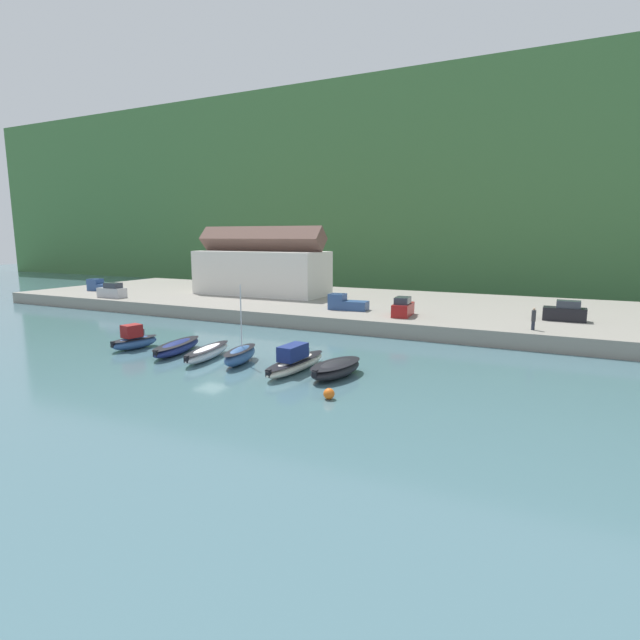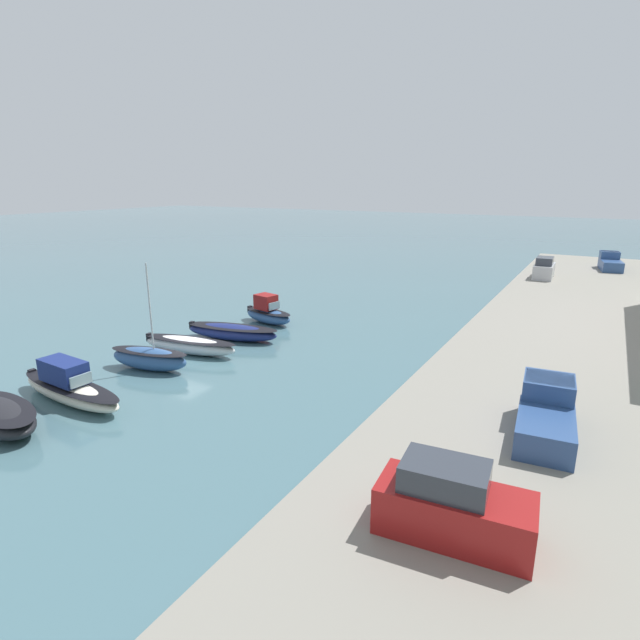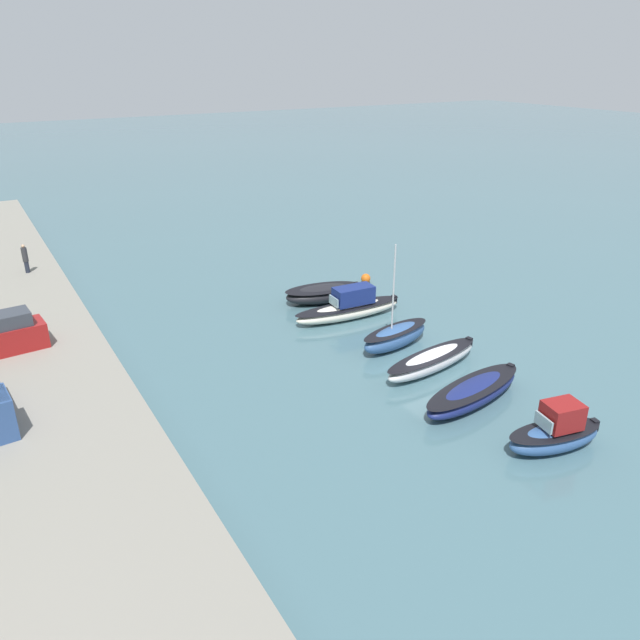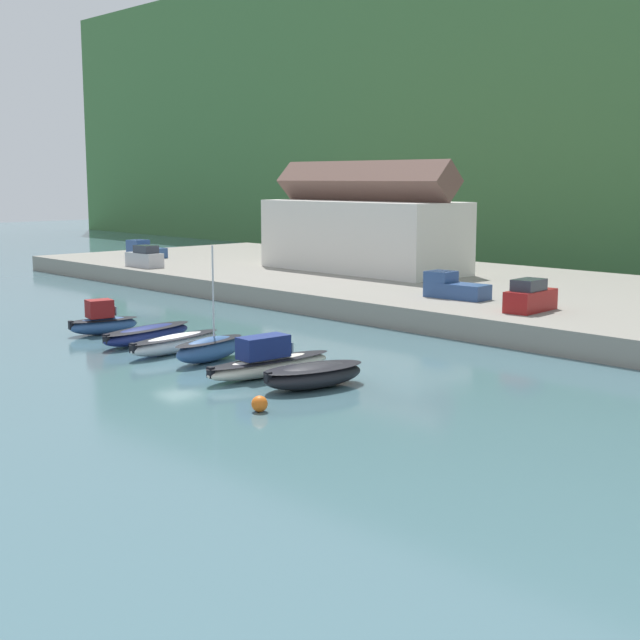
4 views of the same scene
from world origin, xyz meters
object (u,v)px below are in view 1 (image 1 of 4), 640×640
at_px(moored_boat_2, 207,352).
at_px(person_on_quay, 534,319).
at_px(moored_boat_5, 336,369).
at_px(parked_car_0, 403,308).
at_px(pickup_truck_1, 345,303).
at_px(parked_car_2, 565,312).
at_px(moored_boat_1, 177,347).
at_px(parked_car_1, 112,291).
at_px(moored_boat_0, 134,340).
at_px(mooring_buoy_0, 329,394).
at_px(moored_boat_4, 295,362).
at_px(pickup_truck_0, 100,286).
at_px(moored_boat_3, 240,355).

relative_size(moored_boat_2, person_on_quay, 3.35).
height_order(moored_boat_5, parked_car_0, parked_car_0).
xyz_separation_m(parked_car_0, pickup_truck_1, (-7.76, 1.56, -0.10)).
bearing_deg(parked_car_2, moored_boat_1, 128.37).
bearing_deg(parked_car_1, moored_boat_0, -129.15).
bearing_deg(pickup_truck_1, parked_car_2, -88.27).
bearing_deg(parked_car_2, moored_boat_2, 132.60).
height_order(moored_boat_2, parked_car_1, parked_car_1).
distance_m(moored_boat_1, mooring_buoy_0, 18.61).
height_order(parked_car_1, person_on_quay, parked_car_1).
bearing_deg(mooring_buoy_0, person_on_quay, 64.74).
bearing_deg(moored_boat_4, moored_boat_2, -177.15).
xyz_separation_m(moored_boat_1, pickup_truck_0, (-37.45, 23.45, 1.84)).
relative_size(moored_boat_3, parked_car_2, 1.57).
xyz_separation_m(pickup_truck_1, person_on_quay, (21.45, -4.24, 0.28)).
height_order(parked_car_2, mooring_buoy_0, parked_car_2).
distance_m(moored_boat_4, moored_boat_5, 3.52).
height_order(moored_boat_2, pickup_truck_0, pickup_truck_0).
bearing_deg(person_on_quay, moored_boat_4, -131.84).
bearing_deg(pickup_truck_0, person_on_quay, -103.48).
distance_m(moored_boat_5, mooring_buoy_0, 5.23).
distance_m(moored_boat_0, moored_boat_2, 8.75).
relative_size(moored_boat_4, moored_boat_5, 1.34).
height_order(moored_boat_1, moored_boat_2, moored_boat_2).
height_order(pickup_truck_1, person_on_quay, person_on_quay).
bearing_deg(parked_car_1, person_on_quay, -91.61).
bearing_deg(parked_car_0, moored_boat_4, -101.75).
relative_size(moored_boat_0, moored_boat_5, 0.83).
distance_m(moored_boat_2, moored_boat_3, 3.43).
xyz_separation_m(moored_boat_1, moored_boat_2, (3.82, -0.47, 0.00)).
height_order(moored_boat_2, moored_boat_4, moored_boat_4).
xyz_separation_m(moored_boat_4, parked_car_1, (-40.62, 18.18, 1.76)).
height_order(moored_boat_0, person_on_quay, person_on_quay).
bearing_deg(moored_boat_0, mooring_buoy_0, -1.96).
relative_size(pickup_truck_1, person_on_quay, 2.28).
distance_m(moored_boat_3, pickup_truck_0, 50.72).
relative_size(parked_car_2, person_on_quay, 1.97).
bearing_deg(moored_boat_1, mooring_buoy_0, -28.32).
distance_m(moored_boat_0, moored_boat_5, 20.96).
xyz_separation_m(moored_boat_2, pickup_truck_1, (3.31, 22.12, 1.84)).
relative_size(moored_boat_0, pickup_truck_1, 1.02).
bearing_deg(person_on_quay, parked_car_0, 168.90).
xyz_separation_m(moored_boat_0, moored_boat_1, (4.92, 0.32, -0.24)).
distance_m(moored_boat_2, moored_boat_5, 12.21).
bearing_deg(moored_boat_0, pickup_truck_1, 72.01).
relative_size(parked_car_1, mooring_buoy_0, 5.74).
distance_m(moored_boat_5, parked_car_2, 29.43).
height_order(moored_boat_5, person_on_quay, person_on_quay).
relative_size(pickup_truck_0, pickup_truck_1, 1.02).
height_order(moored_boat_0, parked_car_0, parked_car_0).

